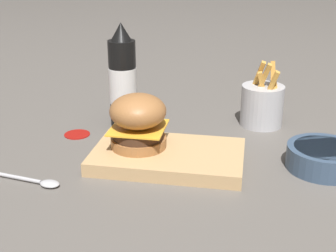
# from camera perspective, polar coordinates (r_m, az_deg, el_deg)

# --- Properties ---
(ground_plane) EXTENTS (6.00, 6.00, 0.00)m
(ground_plane) POSITION_cam_1_polar(r_m,az_deg,el_deg) (0.85, -1.94, -6.39)
(ground_plane) COLOR #5B5651
(serving_board) EXTENTS (0.29, 0.17, 0.03)m
(serving_board) POSITION_cam_1_polar(r_m,az_deg,el_deg) (0.90, 0.00, -3.74)
(serving_board) COLOR tan
(serving_board) RESTS_ON ground_plane
(burger) EXTENTS (0.11, 0.11, 0.10)m
(burger) POSITION_cam_1_polar(r_m,az_deg,el_deg) (0.89, -3.66, 0.66)
(burger) COLOR #9E6638
(burger) RESTS_ON serving_board
(ketchup_bottle) EXTENTS (0.06, 0.06, 0.23)m
(ketchup_bottle) POSITION_cam_1_polar(r_m,az_deg,el_deg) (1.06, -5.54, 5.57)
(ketchup_bottle) COLOR black
(ketchup_bottle) RESTS_ON ground_plane
(fries_basket) EXTENTS (0.10, 0.10, 0.15)m
(fries_basket) POSITION_cam_1_polar(r_m,az_deg,el_deg) (1.09, 11.41, 2.63)
(fries_basket) COLOR #B7B7BC
(fries_basket) RESTS_ON ground_plane
(side_bowl) EXTENTS (0.14, 0.14, 0.04)m
(side_bowl) POSITION_cam_1_polar(r_m,az_deg,el_deg) (0.92, 18.49, -3.59)
(side_bowl) COLOR #384C66
(side_bowl) RESTS_ON ground_plane
(spoon) EXTENTS (0.15, 0.04, 0.01)m
(spoon) POSITION_cam_1_polar(r_m,az_deg,el_deg) (0.86, -15.85, -6.47)
(spoon) COLOR #B2B2B7
(spoon) RESTS_ON ground_plane
(ketchup_puddle) EXTENTS (0.06, 0.06, 0.00)m
(ketchup_puddle) POSITION_cam_1_polar(r_m,az_deg,el_deg) (1.05, -11.02, -0.96)
(ketchup_puddle) COLOR #9E140F
(ketchup_puddle) RESTS_ON ground_plane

